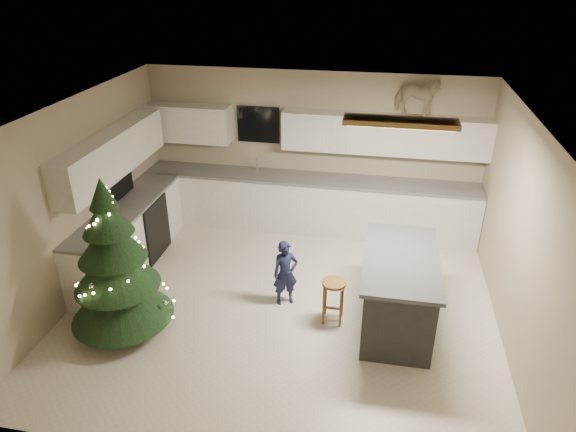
# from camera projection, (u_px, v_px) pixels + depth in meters

# --- Properties ---
(ground_plane) EXTENTS (5.50, 5.50, 0.00)m
(ground_plane) POSITION_uv_depth(u_px,v_px,m) (283.00, 304.00, 6.87)
(ground_plane) COLOR beige
(room_shell) EXTENTS (5.52, 5.02, 2.61)m
(room_shell) POSITION_uv_depth(u_px,v_px,m) (284.00, 184.00, 6.08)
(room_shell) COLOR tan
(room_shell) RESTS_ON ground_plane
(cabinetry) EXTENTS (5.50, 3.20, 2.00)m
(cabinetry) POSITION_uv_depth(u_px,v_px,m) (247.00, 197.00, 8.13)
(cabinetry) COLOR silver
(cabinetry) RESTS_ON ground_plane
(island) EXTENTS (0.90, 1.70, 0.95)m
(island) POSITION_uv_depth(u_px,v_px,m) (398.00, 290.00, 6.33)
(island) COLOR black
(island) RESTS_ON ground_plane
(bar_stool) EXTENTS (0.30, 0.30, 0.58)m
(bar_stool) POSITION_uv_depth(u_px,v_px,m) (334.00, 291.00, 6.38)
(bar_stool) COLOR brown
(bar_stool) RESTS_ON ground_plane
(christmas_tree) EXTENTS (1.27, 1.23, 2.03)m
(christmas_tree) POSITION_uv_depth(u_px,v_px,m) (116.00, 271.00, 6.07)
(christmas_tree) COLOR #3F2816
(christmas_tree) RESTS_ON ground_plane
(toddler) EXTENTS (0.40, 0.35, 0.92)m
(toddler) POSITION_uv_depth(u_px,v_px,m) (285.00, 273.00, 6.71)
(toddler) COLOR #151D41
(toddler) RESTS_ON ground_plane
(rocking_horse) EXTENTS (0.74, 0.46, 0.60)m
(rocking_horse) POSITION_uv_depth(u_px,v_px,m) (417.00, 96.00, 7.61)
(rocking_horse) COLOR brown
(rocking_horse) RESTS_ON cabinetry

